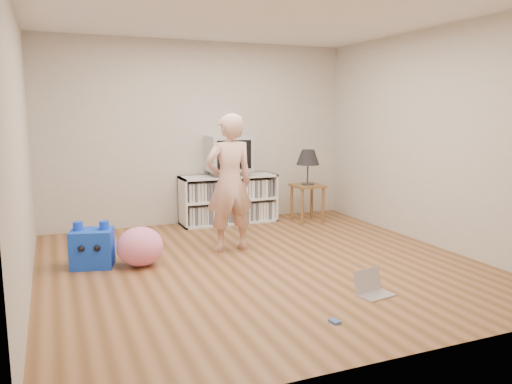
{
  "coord_description": "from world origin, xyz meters",
  "views": [
    {
      "loc": [
        -2.01,
        -4.75,
        1.63
      ],
      "look_at": [
        0.12,
        0.4,
        0.71
      ],
      "focal_mm": 35.0,
      "sensor_mm": 36.0,
      "label": 1
    }
  ],
  "objects_px": {
    "table_lamp": "(308,158)",
    "plush_pink": "(140,246)",
    "plush_blue": "(92,248)",
    "media_unit": "(228,199)",
    "side_table": "(307,194)",
    "person": "(229,183)",
    "laptop": "(372,288)",
    "dvd_deck": "(228,173)",
    "crt_tv": "(228,153)"
  },
  "relations": [
    {
      "from": "table_lamp",
      "to": "plush_pink",
      "type": "height_order",
      "value": "table_lamp"
    },
    {
      "from": "plush_blue",
      "to": "plush_pink",
      "type": "height_order",
      "value": "plush_blue"
    },
    {
      "from": "media_unit",
      "to": "plush_pink",
      "type": "relative_size",
      "value": 2.87
    },
    {
      "from": "side_table",
      "to": "media_unit",
      "type": "bearing_deg",
      "value": 160.68
    },
    {
      "from": "side_table",
      "to": "plush_blue",
      "type": "bearing_deg",
      "value": -161.18
    },
    {
      "from": "person",
      "to": "laptop",
      "type": "relative_size",
      "value": 4.67
    },
    {
      "from": "plush_pink",
      "to": "media_unit",
      "type": "bearing_deg",
      "value": 45.98
    },
    {
      "from": "plush_pink",
      "to": "dvd_deck",
      "type": "bearing_deg",
      "value": 45.7
    },
    {
      "from": "crt_tv",
      "to": "plush_blue",
      "type": "bearing_deg",
      "value": -144.69
    },
    {
      "from": "crt_tv",
      "to": "laptop",
      "type": "xyz_separation_m",
      "value": [
        0.23,
        -3.22,
        -0.96
      ]
    },
    {
      "from": "side_table",
      "to": "plush_blue",
      "type": "height_order",
      "value": "side_table"
    },
    {
      "from": "media_unit",
      "to": "plush_blue",
      "type": "relative_size",
      "value": 2.87
    },
    {
      "from": "crt_tv",
      "to": "dvd_deck",
      "type": "bearing_deg",
      "value": 90.0
    },
    {
      "from": "crt_tv",
      "to": "side_table",
      "type": "xyz_separation_m",
      "value": [
        1.1,
        -0.37,
        -0.6
      ]
    },
    {
      "from": "crt_tv",
      "to": "side_table",
      "type": "bearing_deg",
      "value": -18.43
    },
    {
      "from": "crt_tv",
      "to": "side_table",
      "type": "height_order",
      "value": "crt_tv"
    },
    {
      "from": "laptop",
      "to": "table_lamp",
      "type": "bearing_deg",
      "value": 63.39
    },
    {
      "from": "person",
      "to": "laptop",
      "type": "bearing_deg",
      "value": 107.58
    },
    {
      "from": "crt_tv",
      "to": "plush_pink",
      "type": "distance_m",
      "value": 2.36
    },
    {
      "from": "side_table",
      "to": "person",
      "type": "distance_m",
      "value": 1.91
    },
    {
      "from": "plush_pink",
      "to": "person",
      "type": "bearing_deg",
      "value": 10.52
    },
    {
      "from": "dvd_deck",
      "to": "plush_pink",
      "type": "relative_size",
      "value": 0.92
    },
    {
      "from": "dvd_deck",
      "to": "person",
      "type": "relative_size",
      "value": 0.28
    },
    {
      "from": "laptop",
      "to": "plush_blue",
      "type": "xyz_separation_m",
      "value": [
        -2.25,
        1.79,
        0.15
      ]
    },
    {
      "from": "dvd_deck",
      "to": "crt_tv",
      "type": "bearing_deg",
      "value": -90.0
    },
    {
      "from": "table_lamp",
      "to": "plush_blue",
      "type": "distance_m",
      "value": 3.37
    },
    {
      "from": "media_unit",
      "to": "plush_pink",
      "type": "bearing_deg",
      "value": -134.02
    },
    {
      "from": "plush_pink",
      "to": "side_table",
      "type": "bearing_deg",
      "value": 24.66
    },
    {
      "from": "dvd_deck",
      "to": "crt_tv",
      "type": "relative_size",
      "value": 0.75
    },
    {
      "from": "side_table",
      "to": "person",
      "type": "xyz_separation_m",
      "value": [
        -1.57,
        -1.02,
        0.38
      ]
    },
    {
      "from": "side_table",
      "to": "person",
      "type": "bearing_deg",
      "value": -147.12
    },
    {
      "from": "table_lamp",
      "to": "plush_blue",
      "type": "relative_size",
      "value": 1.05
    },
    {
      "from": "plush_pink",
      "to": "laptop",
      "type": "bearing_deg",
      "value": -42.63
    },
    {
      "from": "side_table",
      "to": "plush_pink",
      "type": "xyz_separation_m",
      "value": [
        -2.65,
        -1.22,
        -0.21
      ]
    },
    {
      "from": "crt_tv",
      "to": "laptop",
      "type": "height_order",
      "value": "crt_tv"
    },
    {
      "from": "plush_blue",
      "to": "dvd_deck",
      "type": "bearing_deg",
      "value": 49.56
    },
    {
      "from": "side_table",
      "to": "crt_tv",
      "type": "bearing_deg",
      "value": 161.57
    },
    {
      "from": "dvd_deck",
      "to": "laptop",
      "type": "xyz_separation_m",
      "value": [
        0.23,
        -3.22,
        -0.68
      ]
    },
    {
      "from": "dvd_deck",
      "to": "plush_pink",
      "type": "bearing_deg",
      "value": -134.3
    },
    {
      "from": "table_lamp",
      "to": "dvd_deck",
      "type": "bearing_deg",
      "value": 161.41
    },
    {
      "from": "media_unit",
      "to": "plush_pink",
      "type": "distance_m",
      "value": 2.23
    },
    {
      "from": "side_table",
      "to": "laptop",
      "type": "height_order",
      "value": "side_table"
    },
    {
      "from": "person",
      "to": "laptop",
      "type": "height_order",
      "value": "person"
    },
    {
      "from": "plush_blue",
      "to": "plush_pink",
      "type": "bearing_deg",
      "value": -3.75
    },
    {
      "from": "person",
      "to": "plush_blue",
      "type": "xyz_separation_m",
      "value": [
        -1.55,
        -0.05,
        -0.59
      ]
    },
    {
      "from": "laptop",
      "to": "plush_blue",
      "type": "bearing_deg",
      "value": 131.91
    },
    {
      "from": "dvd_deck",
      "to": "table_lamp",
      "type": "relative_size",
      "value": 0.87
    },
    {
      "from": "person",
      "to": "laptop",
      "type": "distance_m",
      "value": 2.1
    },
    {
      "from": "media_unit",
      "to": "crt_tv",
      "type": "relative_size",
      "value": 2.33
    },
    {
      "from": "dvd_deck",
      "to": "side_table",
      "type": "height_order",
      "value": "dvd_deck"
    }
  ]
}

